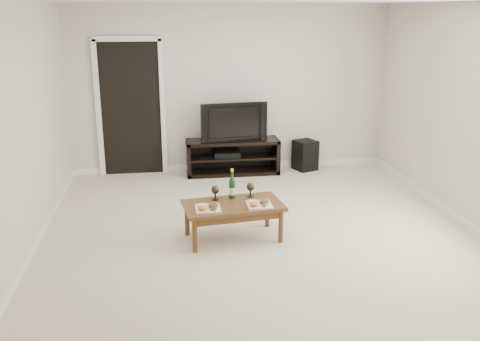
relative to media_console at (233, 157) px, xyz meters
name	(u,v)px	position (x,y,z in m)	size (l,w,h in m)	color
floor	(260,236)	(0.00, -2.50, -0.28)	(5.50, 5.50, 0.00)	beige
back_wall	(230,89)	(0.00, 0.27, 1.02)	(5.00, 0.04, 2.60)	beige
doorway	(131,109)	(-1.55, 0.24, 0.75)	(0.90, 0.02, 2.05)	black
media_console	(233,157)	(0.00, 0.00, 0.00)	(1.45, 0.45, 0.55)	black
television	(233,121)	(0.00, 0.00, 0.58)	(1.04, 0.14, 0.60)	black
av_receiver	(227,154)	(-0.09, -0.01, 0.05)	(0.40, 0.30, 0.08)	black
subwoofer	(305,155)	(1.19, 0.05, -0.03)	(0.32, 0.32, 0.48)	black
coffee_table	(233,221)	(-0.32, -2.52, -0.07)	(1.09, 0.60, 0.42)	brown
plate_left	(208,206)	(-0.61, -2.65, 0.18)	(0.27, 0.27, 0.07)	white
plate_right	(259,203)	(-0.04, -2.61, 0.18)	(0.27, 0.27, 0.07)	white
wine_bottle	(232,184)	(-0.30, -2.32, 0.32)	(0.07, 0.07, 0.35)	#0E3514
goblet_left	(215,193)	(-0.50, -2.35, 0.23)	(0.09, 0.09, 0.17)	#32231B
goblet_right	(250,190)	(-0.09, -2.31, 0.23)	(0.09, 0.09, 0.17)	#32231B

